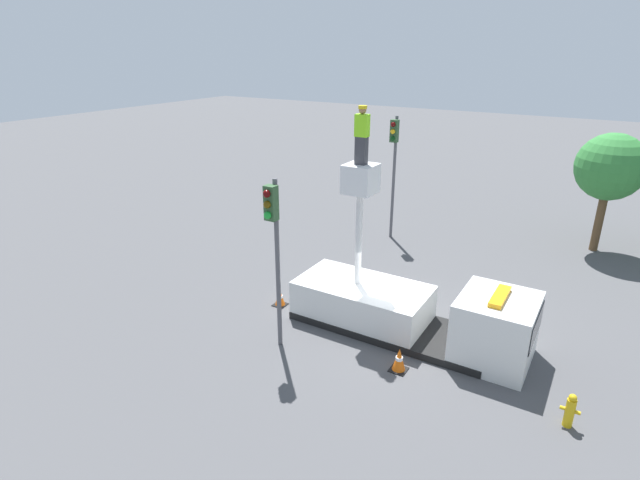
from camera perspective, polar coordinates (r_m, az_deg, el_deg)
The scene contains 9 objects.
ground_plane at distance 16.97m, azimuth 8.08°, elevation -10.00°, with size 120.00×120.00×0.00m, color #4C4C4F.
bucket_truck at distance 16.36m, azimuth 10.16°, elevation -7.94°, with size 7.62×2.39×5.39m.
worker at distance 15.27m, azimuth 4.81°, elevation 11.83°, with size 0.40×0.26×1.75m.
traffic_light_pole at distance 14.30m, azimuth -5.31°, elevation 0.82°, with size 0.34×0.57×5.34m.
traffic_light_across at distance 23.50m, azimuth 8.43°, elevation 9.67°, with size 0.34×0.57×5.83m.
fire_hydrant at distance 14.24m, azimuth 26.67°, elevation -17.02°, with size 0.47×0.23×0.93m.
traffic_cone_rear at distance 18.13m, azimuth -4.60°, elevation -6.60°, with size 0.46×0.46×0.63m.
traffic_cone_curbside at distance 14.90m, azimuth 9.03°, elevation -13.40°, with size 0.48×0.48×0.72m.
tree_left_bg at distance 25.14m, azimuth 30.26°, elevation 7.16°, with size 2.91×2.91×5.34m.
Camera 1 is at (5.43, -13.48, 8.77)m, focal length 28.00 mm.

